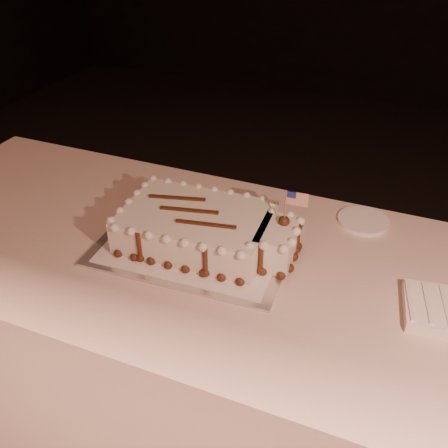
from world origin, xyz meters
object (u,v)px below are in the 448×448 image
at_px(sheet_cake, 206,229).
at_px(banquet_table, 272,369).
at_px(cake_board, 197,242).
at_px(side_plate, 363,221).

bearing_deg(sheet_cake, banquet_table, -8.20).
height_order(cake_board, sheet_cake, sheet_cake).
bearing_deg(sheet_cake, side_plate, 36.05).
relative_size(banquet_table, side_plate, 16.23).
xyz_separation_m(sheet_cake, side_plate, (0.38, 0.28, -0.05)).
height_order(banquet_table, cake_board, cake_board).
distance_m(banquet_table, cake_board, 0.45).
xyz_separation_m(banquet_table, cake_board, (-0.25, 0.03, 0.38)).
relative_size(cake_board, sheet_cake, 1.05).
height_order(banquet_table, side_plate, side_plate).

